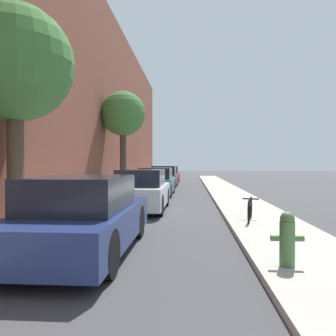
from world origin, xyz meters
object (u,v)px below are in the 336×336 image
object	(u,v)px
parked_car_navy	(84,217)
parked_car_maroon	(164,177)
parked_car_teal	(156,182)
parked_car_red	(169,175)
fire_hydrant	(287,238)
parked_car_white	(142,191)
bicycle	(250,209)
street_tree_near	(15,65)
street_tree_far	(123,115)

from	to	relation	value
parked_car_navy	parked_car_maroon	xyz separation A→B (m)	(0.05, 17.53, 0.03)
parked_car_teal	parked_car_maroon	xyz separation A→B (m)	(-0.09, 6.26, 0.02)
parked_car_teal	parked_car_red	size ratio (longest dim) A/B	0.99
fire_hydrant	parked_car_white	bearing A→B (deg)	115.79
fire_hydrant	bicycle	distance (m)	3.95
parked_car_teal	parked_car_red	xyz separation A→B (m)	(-0.13, 12.03, -0.01)
street_tree_near	fire_hydrant	xyz separation A→B (m)	(5.86, -3.12, -3.59)
parked_car_red	street_tree_far	bearing A→B (deg)	-99.43
parked_car_teal	parked_car_red	distance (m)	12.03
parked_car_red	parked_car_white	bearing A→B (deg)	-89.30
parked_car_teal	street_tree_near	bearing A→B (deg)	-106.28
street_tree_near	bicycle	distance (m)	7.09
parked_car_red	fire_hydrant	xyz separation A→B (m)	(3.35, -24.19, -0.13)
parked_car_white	fire_hydrant	xyz separation A→B (m)	(3.13, -6.48, -0.14)
parked_car_red	fire_hydrant	distance (m)	24.43
parked_car_white	parked_car_maroon	world-z (taller)	parked_car_maroon
street_tree_near	street_tree_far	world-z (taller)	street_tree_near
parked_car_white	fire_hydrant	distance (m)	7.20
parked_car_navy	street_tree_near	bearing A→B (deg)	138.13
street_tree_far	street_tree_near	bearing A→B (deg)	-93.87
bicycle	parked_car_red	bearing A→B (deg)	112.96
parked_car_teal	fire_hydrant	xyz separation A→B (m)	(3.22, -12.16, -0.14)
street_tree_far	parked_car_navy	bearing A→B (deg)	-81.59
fire_hydrant	bicycle	bearing A→B (deg)	87.93
street_tree_far	parked_car_white	bearing A→B (deg)	-72.95
parked_car_maroon	street_tree_near	world-z (taller)	street_tree_near
parked_car_navy	street_tree_far	size ratio (longest dim) A/B	0.77
street_tree_far	fire_hydrant	world-z (taller)	street_tree_far
parked_car_navy	street_tree_far	xyz separation A→B (m)	(-1.81, 12.27, 3.65)
parked_car_white	fire_hydrant	world-z (taller)	parked_car_white
parked_car_white	parked_car_teal	size ratio (longest dim) A/B	0.90
street_tree_near	parked_car_navy	bearing A→B (deg)	-41.87
parked_car_navy	fire_hydrant	bearing A→B (deg)	-14.81
street_tree_near	bicycle	bearing A→B (deg)	7.79
parked_car_white	parked_car_red	xyz separation A→B (m)	(-0.22, 17.71, -0.02)
parked_car_red	fire_hydrant	size ratio (longest dim) A/B	5.63
parked_car_maroon	street_tree_near	distance (m)	15.88
parked_car_white	parked_car_teal	world-z (taller)	parked_car_white
street_tree_far	parked_car_red	bearing A→B (deg)	80.57
parked_car_teal	bicycle	distance (m)	8.88
parked_car_maroon	street_tree_far	bearing A→B (deg)	-109.57
street_tree_near	bicycle	size ratio (longest dim) A/B	3.82
parked_car_red	parked_car_maroon	bearing A→B (deg)	-89.65
street_tree_near	parked_car_red	bearing A→B (deg)	83.20
parked_car_teal	street_tree_near	world-z (taller)	street_tree_near
parked_car_red	street_tree_near	size ratio (longest dim) A/B	0.82
parked_car_teal	street_tree_far	size ratio (longest dim) A/B	0.82
parked_car_white	bicycle	distance (m)	4.15
parked_car_navy	parked_car_red	world-z (taller)	parked_car_navy
street_tree_near	fire_hydrant	size ratio (longest dim) A/B	6.84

